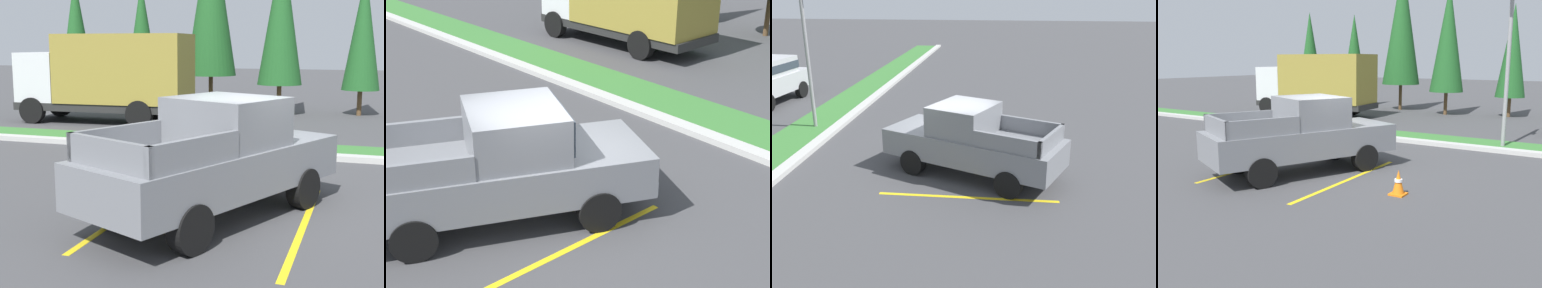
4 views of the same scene
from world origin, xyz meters
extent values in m
plane|color=#424244|center=(0.00, 0.00, 0.00)|extent=(120.00, 120.00, 0.00)
cube|color=yellow|center=(-2.07, -0.68, 0.00)|extent=(0.12, 4.80, 0.01)
cube|color=yellow|center=(1.03, -0.68, 0.00)|extent=(0.12, 4.80, 0.01)
cube|color=#B2B2AD|center=(0.00, 5.00, 0.07)|extent=(56.00, 0.40, 0.15)
cube|color=#387533|center=(0.00, 6.10, 0.03)|extent=(56.00, 1.80, 0.06)
cylinder|color=black|center=(-0.66, 1.09, 0.38)|extent=(0.57, 0.81, 0.76)
cylinder|color=black|center=(0.89, 0.39, 0.38)|extent=(0.57, 0.81, 0.76)
cylinder|color=black|center=(-1.93, -1.75, 0.38)|extent=(0.57, 0.81, 0.76)
cylinder|color=black|center=(-0.38, -2.44, 0.38)|extent=(0.57, 0.81, 0.76)
cube|color=slate|center=(-0.52, -0.68, 0.88)|extent=(3.86, 5.52, 0.76)
cube|color=slate|center=(-0.40, -0.40, 1.68)|extent=(2.26, 2.18, 0.84)
cube|color=#2D3842|center=(-0.06, 0.35, 1.73)|extent=(1.50, 0.72, 0.63)
cube|color=slate|center=(-1.89, -1.65, 1.48)|extent=(0.87, 1.78, 0.44)
cube|color=slate|center=(-0.33, -2.35, 1.48)|extent=(0.87, 1.78, 0.44)
cube|color=slate|center=(-1.48, -2.82, 1.48)|extent=(1.68, 0.83, 0.44)
cube|color=silver|center=(0.52, 1.65, 0.64)|extent=(1.71, 0.88, 0.28)
cylinder|color=black|center=(-10.46, 8.50, 0.50)|extent=(1.01, 0.35, 1.00)
cylinder|color=black|center=(-10.57, 10.70, 0.50)|extent=(1.01, 0.35, 1.00)
cylinder|color=black|center=(-6.06, 8.72, 0.50)|extent=(1.01, 0.35, 1.00)
cylinder|color=black|center=(-6.17, 10.92, 0.50)|extent=(1.01, 0.35, 1.00)
cube|color=#262626|center=(-7.92, 9.73, 0.65)|extent=(6.91, 2.64, 0.30)
cube|color=silver|center=(-10.46, 9.60, 1.75)|extent=(1.71, 2.38, 1.90)
cube|color=#2D3842|center=(-11.28, 9.56, 2.00)|extent=(0.16, 2.10, 0.90)
cube|color=olive|center=(-7.12, 9.77, 2.10)|extent=(5.11, 2.65, 2.60)
cylinder|color=brown|center=(-11.70, 14.19, 0.57)|extent=(0.20, 0.20, 1.13)
cone|color=#1E5623|center=(-11.70, 14.19, 3.71)|extent=(1.63, 1.63, 5.15)
cylinder|color=brown|center=(-8.57, 14.89, 0.54)|extent=(0.20, 0.20, 1.09)
cone|color=#1E5623|center=(-8.57, 14.89, 3.56)|extent=(1.57, 1.57, 4.95)
cylinder|color=brown|center=(-5.16, 14.94, 0.80)|extent=(0.20, 0.20, 1.61)
cylinder|color=brown|center=(-1.83, 14.01, 0.66)|extent=(0.20, 0.20, 1.31)
cone|color=#1E5623|center=(-1.83, 14.01, 4.30)|extent=(1.90, 1.90, 5.98)
cylinder|color=brown|center=(1.49, 14.91, 0.55)|extent=(0.20, 0.20, 1.09)
cone|color=#1E5623|center=(1.49, 14.91, 3.58)|extent=(1.58, 1.58, 4.98)
camera|label=1|loc=(2.02, -9.62, 2.99)|focal=51.40mm
camera|label=2|loc=(7.17, -5.47, 5.52)|focal=53.92mm
camera|label=3|loc=(-12.58, -1.72, 5.32)|focal=41.44mm
camera|label=4|loc=(7.04, -9.96, 3.09)|focal=40.74mm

